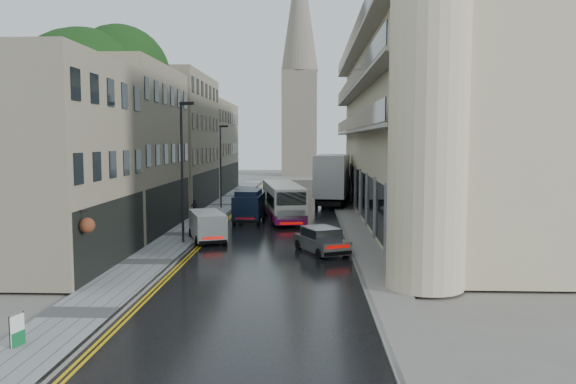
# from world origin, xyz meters

# --- Properties ---
(ground) EXTENTS (200.00, 200.00, 0.00)m
(ground) POSITION_xyz_m (0.00, 0.00, 0.00)
(ground) COLOR slate
(ground) RESTS_ON ground
(road) EXTENTS (9.00, 85.00, 0.02)m
(road) POSITION_xyz_m (0.00, 27.50, 0.01)
(road) COLOR black
(road) RESTS_ON ground
(left_sidewalk) EXTENTS (2.70, 85.00, 0.12)m
(left_sidewalk) POSITION_xyz_m (-5.85, 27.50, 0.06)
(left_sidewalk) COLOR gray
(left_sidewalk) RESTS_ON ground
(right_sidewalk) EXTENTS (1.80, 85.00, 0.12)m
(right_sidewalk) POSITION_xyz_m (5.40, 27.50, 0.06)
(right_sidewalk) COLOR slate
(right_sidewalk) RESTS_ON ground
(old_shop_row) EXTENTS (4.50, 56.00, 12.00)m
(old_shop_row) POSITION_xyz_m (-9.45, 30.00, 6.00)
(old_shop_row) COLOR gray
(old_shop_row) RESTS_ON ground
(modern_block) EXTENTS (8.00, 40.00, 14.00)m
(modern_block) POSITION_xyz_m (10.30, 26.00, 7.00)
(modern_block) COLOR #C6B493
(modern_block) RESTS_ON ground
(church_spire) EXTENTS (6.40, 6.40, 40.00)m
(church_spire) POSITION_xyz_m (0.50, 82.00, 20.00)
(church_spire) COLOR slate
(church_spire) RESTS_ON ground
(tree_near) EXTENTS (10.56, 10.56, 13.89)m
(tree_near) POSITION_xyz_m (-12.50, 20.00, 6.95)
(tree_near) COLOR black
(tree_near) RESTS_ON ground
(tree_far) EXTENTS (9.24, 9.24, 12.46)m
(tree_far) POSITION_xyz_m (-12.20, 33.00, 6.23)
(tree_far) COLOR black
(tree_far) RESTS_ON ground
(cream_bus) EXTENTS (3.93, 10.42, 2.78)m
(cream_bus) POSITION_xyz_m (-0.43, 24.12, 1.41)
(cream_bus) COLOR white
(cream_bus) RESTS_ON road
(white_lorry) EXTENTS (4.02, 9.48, 4.82)m
(white_lorry) POSITION_xyz_m (2.90, 34.40, 2.43)
(white_lorry) COLOR silver
(white_lorry) RESTS_ON road
(silver_hatchback) EXTENTS (3.15, 4.19, 1.44)m
(silver_hatchback) POSITION_xyz_m (2.77, 12.39, 0.74)
(silver_hatchback) COLOR #9B9C9F
(silver_hatchback) RESTS_ON road
(white_van) EXTENTS (2.99, 4.42, 1.84)m
(white_van) POSITION_xyz_m (-4.30, 15.71, 0.94)
(white_van) COLOR silver
(white_van) RESTS_ON road
(navy_van) EXTENTS (2.08, 4.93, 2.49)m
(navy_van) POSITION_xyz_m (-3.30, 24.27, 1.27)
(navy_van) COLOR black
(navy_van) RESTS_ON road
(pedestrian) EXTENTS (0.58, 0.40, 1.53)m
(pedestrian) POSITION_xyz_m (-6.56, 25.91, 0.88)
(pedestrian) COLOR black
(pedestrian) RESTS_ON left_sidewalk
(lamp_post_near) EXTENTS (0.93, 0.57, 8.23)m
(lamp_post_near) POSITION_xyz_m (-5.29, 16.30, 4.24)
(lamp_post_near) COLOR black
(lamp_post_near) RESTS_ON left_sidewalk
(lamp_post_far) EXTENTS (0.84, 0.46, 7.32)m
(lamp_post_far) POSITION_xyz_m (-5.72, 33.50, 3.78)
(lamp_post_far) COLOR black
(lamp_post_far) RESTS_ON left_sidewalk
(estate_sign) EXTENTS (0.23, 0.55, 0.92)m
(estate_sign) POSITION_xyz_m (-6.41, -0.66, 0.58)
(estate_sign) COLOR white
(estate_sign) RESTS_ON left_sidewalk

